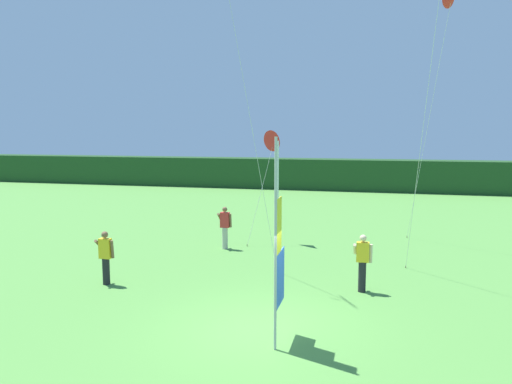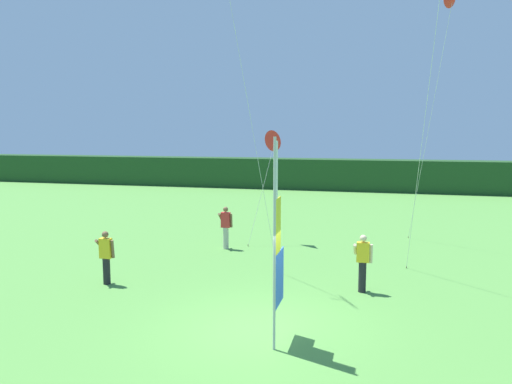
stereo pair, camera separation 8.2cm
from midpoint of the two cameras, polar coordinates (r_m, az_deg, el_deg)
The scene contains 7 objects.
ground_plane at distance 11.91m, azimuth 1.18°, elevation -15.89°, with size 120.00×120.00×0.00m, color #518E3D.
distant_treeline at distance 39.59m, azimuth 10.45°, elevation 2.03°, with size 80.00×2.40×2.46m, color #1E421E.
banner_flag at distance 10.50m, azimuth 2.74°, elevation -6.51°, with size 0.06×1.03×4.56m.
person_near_banner at distance 15.59m, azimuth -17.10°, elevation -7.22°, with size 0.55×0.48×1.65m.
person_mid_field at distance 14.53m, azimuth 12.62°, elevation -8.01°, with size 0.55×0.48×1.70m.
person_far_left at distance 19.36m, azimuth -3.46°, elevation -4.07°, with size 0.55×0.48×1.70m.
kite_red_delta_2 at distance 20.45m, azimuth 2.38°, elevation 6.11°, with size 1.36×1.77×4.78m.
Camera 2 is at (2.47, -10.69, 4.66)m, focal length 33.95 mm.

